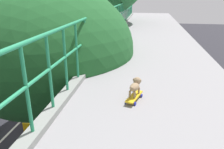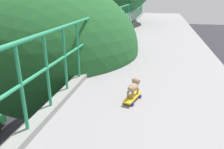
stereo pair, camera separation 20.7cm
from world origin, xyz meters
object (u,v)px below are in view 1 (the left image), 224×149
city_bus (68,42)px  small_dog (135,85)px  car_silver_sixth (17,90)px  toy_skateboard (134,97)px  car_yellow_cab_fifth (52,111)px

city_bus → small_dog: 24.68m
car_silver_sixth → toy_skateboard: bearing=-48.5°
car_yellow_cab_fifth → small_dog: (5.47, -8.00, 5.48)m
car_silver_sixth → small_dog: 15.01m
car_yellow_cab_fifth → toy_skateboard: (5.46, -8.06, 5.30)m
car_silver_sixth → toy_skateboard: (9.30, -10.50, 5.25)m
car_yellow_cab_fifth → car_silver_sixth: bearing=147.6°
city_bus → car_silver_sixth: bearing=-89.3°
city_bus → toy_skateboard: size_ratio=22.34×
city_bus → small_dog: (9.45, -22.40, 4.24)m
toy_skateboard → city_bus: bearing=112.8°
car_yellow_cab_fifth → toy_skateboard: 11.09m
car_silver_sixth → car_yellow_cab_fifth: bearing=-32.4°
car_yellow_cab_fifth → car_silver_sixth: (-3.84, 2.44, 0.05)m
small_dog → toy_skateboard: bearing=-99.4°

